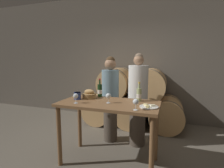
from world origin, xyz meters
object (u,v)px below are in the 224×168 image
object	(u,v)px
tasting_table	(109,112)
cheese_plate	(149,107)
wine_bottle_white	(139,95)
wine_bottle_red	(100,90)
person_left	(110,98)
bread_basket	(89,95)
wine_glass_left	(108,96)
wine_glass_center	(136,102)
person_right	(138,100)
wine_glass_far_left	(76,96)
blue_crock	(78,95)

from	to	relation	value
tasting_table	cheese_plate	bearing A→B (deg)	-7.95
wine_bottle_white	tasting_table	bearing A→B (deg)	-151.64
wine_bottle_red	person_left	bearing A→B (deg)	84.19
bread_basket	wine_glass_left	bearing A→B (deg)	-26.37
person_left	cheese_plate	distance (m)	1.14
person_left	wine_glass_center	world-z (taller)	person_left
wine_glass_center	wine_glass_left	bearing A→B (deg)	153.70
person_right	wine_glass_far_left	world-z (taller)	person_right
wine_bottle_red	wine_glass_center	size ratio (longest dim) A/B	2.15
tasting_table	person_left	distance (m)	0.74
cheese_plate	wine_glass_center	world-z (taller)	wine_glass_center
person_left	blue_crock	size ratio (longest dim) A/B	14.28
person_right	wine_bottle_white	bearing A→B (deg)	-77.86
blue_crock	wine_bottle_red	bearing A→B (deg)	47.32
person_left	wine_bottle_red	size ratio (longest dim) A/B	5.28
person_right	wine_glass_left	distance (m)	0.83
person_left	person_right	distance (m)	0.52
wine_glass_far_left	wine_bottle_white	bearing A→B (deg)	26.69
wine_glass_far_left	wine_glass_left	bearing A→B (deg)	20.15
wine_glass_far_left	wine_glass_center	distance (m)	0.88
cheese_plate	wine_glass_left	size ratio (longest dim) A/B	1.71
person_left	wine_glass_far_left	size ratio (longest dim) A/B	11.37
bread_basket	wine_glass_center	xyz separation A→B (m)	(0.84, -0.41, 0.05)
person_left	person_right	bearing A→B (deg)	-0.03
tasting_table	wine_glass_left	xyz separation A→B (m)	(0.01, -0.04, 0.24)
bread_basket	person_left	bearing A→B (deg)	73.60
tasting_table	wine_glass_far_left	xyz separation A→B (m)	(-0.43, -0.20, 0.24)
tasting_table	wine_bottle_white	xyz separation A→B (m)	(0.40, 0.22, 0.24)
cheese_plate	wine_glass_center	bearing A→B (deg)	-128.47
wine_bottle_red	wine_glass_left	world-z (taller)	wine_bottle_red
person_right	cheese_plate	bearing A→B (deg)	-69.78
wine_bottle_red	wine_glass_center	xyz separation A→B (m)	(0.71, -0.56, -0.01)
wine_bottle_red	cheese_plate	distance (m)	0.94
person_right	cheese_plate	xyz separation A→B (m)	(0.29, -0.79, 0.11)
person_left	wine_bottle_red	bearing A→B (deg)	-95.81
blue_crock	wine_glass_far_left	size ratio (longest dim) A/B	0.80
person_left	cheese_plate	size ratio (longest dim) A/B	6.64
tasting_table	cheese_plate	size ratio (longest dim) A/B	5.95
person_right	tasting_table	bearing A→B (deg)	-112.60
blue_crock	bread_basket	bearing A→B (deg)	44.24
person_right	wine_glass_left	size ratio (longest dim) A/B	11.75
wine_glass_far_left	wine_glass_left	xyz separation A→B (m)	(0.44, 0.16, 0.00)
person_left	bread_basket	distance (m)	0.60
tasting_table	blue_crock	bearing A→B (deg)	177.62
wine_bottle_red	blue_crock	bearing A→B (deg)	-132.68
bread_basket	tasting_table	bearing A→B (deg)	-21.88
tasting_table	wine_glass_far_left	distance (m)	0.53
person_left	wine_glass_far_left	world-z (taller)	person_left
person_left	wine_glass_center	bearing A→B (deg)	-55.11
wine_glass_center	person_left	bearing A→B (deg)	124.89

